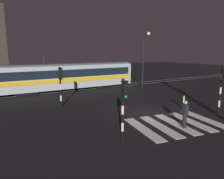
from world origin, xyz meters
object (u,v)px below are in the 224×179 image
tram (67,76)px  traffic_light_corner_far_left (60,81)px  pedestrian_waiting_at_kerb (185,114)px  traffic_light_corner_near_left (124,100)px  traffic_light_corner_near_right (222,83)px  street_lamp_trackside_right (145,53)px  bollard_island_edge (184,102)px

tram → traffic_light_corner_far_left: bearing=-111.5°
traffic_light_corner_far_left → pedestrian_waiting_at_kerb: (5.10, -8.56, -1.37)m
traffic_light_corner_near_left → tram: (1.87, 15.21, -0.40)m
traffic_light_corner_near_right → traffic_light_corner_near_left: traffic_light_corner_near_right is taller
traffic_light_corner_far_left → pedestrian_waiting_at_kerb: traffic_light_corner_far_left is taller
street_lamp_trackside_right → tram: street_lamp_trackside_right is taller
traffic_light_corner_near_right → traffic_light_corner_far_left: 12.57m
tram → bollard_island_edge: (5.66, -12.73, -1.19)m
traffic_light_corner_near_left → pedestrian_waiting_at_kerb: size_ratio=1.91×
traffic_light_corner_near_left → street_lamp_trackside_right: street_lamp_trackside_right is taller
traffic_light_corner_near_left → pedestrian_waiting_at_kerb: (4.18, -0.45, -1.28)m
street_lamp_trackside_right → tram: 10.19m
traffic_light_corner_near_left → tram: bearing=83.0°
traffic_light_corner_far_left → street_lamp_trackside_right: (12.09, 3.94, 2.22)m
bollard_island_edge → traffic_light_corner_near_right: bearing=-59.8°
traffic_light_corner_near_right → tram: 16.56m
traffic_light_corner_near_left → traffic_light_corner_far_left: bearing=96.4°
traffic_light_corner_near_right → traffic_light_corner_near_left: size_ratio=1.08×
bollard_island_edge → street_lamp_trackside_right: bearing=69.2°
pedestrian_waiting_at_kerb → bollard_island_edge: pedestrian_waiting_at_kerb is taller
traffic_light_corner_far_left → street_lamp_trackside_right: size_ratio=0.49×
traffic_light_corner_far_left → pedestrian_waiting_at_kerb: size_ratio=1.99×
traffic_light_corner_far_left → tram: (2.79, 7.09, -0.50)m
traffic_light_corner_near_right → tram: tram is taller
traffic_light_corner_near_right → pedestrian_waiting_at_kerb: size_ratio=2.06×
traffic_light_corner_near_left → tram: 15.33m
street_lamp_trackside_right → traffic_light_corner_near_left: bearing=-132.8°
traffic_light_corner_near_right → traffic_light_corner_near_left: bearing=-178.7°
bollard_island_edge → traffic_light_corner_far_left: bearing=146.3°
traffic_light_corner_near_right → pedestrian_waiting_at_kerb: bearing=-172.1°
pedestrian_waiting_at_kerb → bollard_island_edge: size_ratio=1.54×
traffic_light_corner_near_right → traffic_light_corner_near_left: (-8.85, -0.20, -0.16)m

